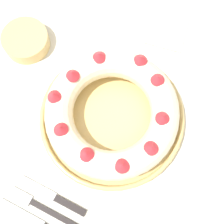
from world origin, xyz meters
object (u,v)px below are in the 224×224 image
object	(u,v)px
bundt_cake	(112,112)
fork	(41,207)
serving_dish	(112,117)
napkin	(169,24)
cake_knife	(56,198)
side_bowl	(26,41)

from	to	relation	value
bundt_cake	fork	distance (m)	0.27
serving_dish	napkin	distance (m)	0.31
cake_knife	fork	bearing A→B (deg)	148.84
cake_knife	napkin	distance (m)	0.54
bundt_cake	napkin	world-z (taller)	bundt_cake
serving_dish	bundt_cake	size ratio (longest dim) A/B	1.13
serving_dish	napkin	size ratio (longest dim) A/B	2.34
fork	serving_dish	bearing A→B (deg)	-13.87
side_bowl	napkin	size ratio (longest dim) A/B	0.80
serving_dish	side_bowl	size ratio (longest dim) A/B	2.92
serving_dish	bundt_cake	distance (m)	0.05
fork	cake_knife	distance (m)	0.04
cake_knife	side_bowl	distance (m)	0.41
serving_dish	napkin	bearing A→B (deg)	-3.25
cake_knife	napkin	size ratio (longest dim) A/B	1.17
bundt_cake	serving_dish	bearing A→B (deg)	-93.92
side_bowl	cake_knife	bearing A→B (deg)	-139.48
fork	side_bowl	bearing A→B (deg)	32.56
fork	napkin	bearing A→B (deg)	-9.61
side_bowl	bundt_cake	bearing A→B (deg)	-105.84
bundt_cake	side_bowl	size ratio (longest dim) A/B	2.59
fork	bundt_cake	bearing A→B (deg)	-13.85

